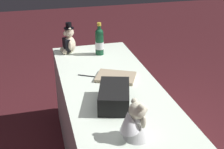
% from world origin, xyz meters
% --- Properties ---
extents(reception_table, '(1.85, 0.71, 0.79)m').
position_xyz_m(reception_table, '(0.00, 0.00, 0.39)').
color(reception_table, white).
rests_on(reception_table, ground_plane).
extents(teddy_bear_groom, '(0.16, 0.15, 0.29)m').
position_xyz_m(teddy_bear_groom, '(-0.78, -0.21, 0.90)').
color(teddy_bear_groom, beige).
rests_on(teddy_bear_groom, reception_table).
extents(teddy_bear_bride, '(0.15, 0.20, 0.23)m').
position_xyz_m(teddy_bear_bride, '(0.62, -0.03, 0.89)').
color(teddy_bear_bride, white).
rests_on(teddy_bear_bride, reception_table).
extents(champagne_bottle, '(0.08, 0.08, 0.30)m').
position_xyz_m(champagne_bottle, '(-0.66, 0.06, 0.92)').
color(champagne_bottle, '#14482B').
rests_on(champagne_bottle, reception_table).
extents(signing_pen, '(0.08, 0.13, 0.01)m').
position_xyz_m(signing_pen, '(-0.22, -0.15, 0.79)').
color(signing_pen, black).
rests_on(signing_pen, reception_table).
extents(gift_case_black, '(0.37, 0.28, 0.12)m').
position_xyz_m(gift_case_black, '(0.24, -0.05, 0.85)').
color(gift_case_black, black).
rests_on(gift_case_black, reception_table).
extents(guestbook, '(0.32, 0.36, 0.02)m').
position_xyz_m(guestbook, '(-0.13, 0.06, 0.80)').
color(guestbook, tan).
rests_on(guestbook, reception_table).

